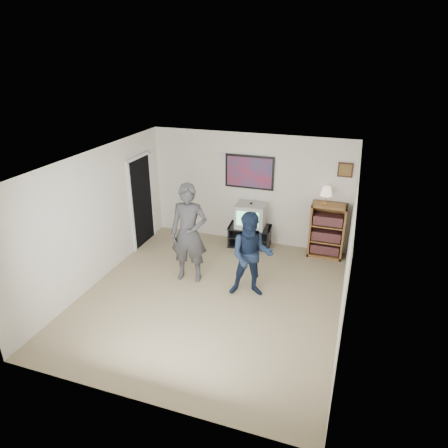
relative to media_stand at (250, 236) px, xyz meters
The scene contains 13 objects.
room_shell 2.14m from the media_stand, 93.36° to the right, with size 4.51×5.00×2.51m.
media_stand is the anchor object (origin of this frame).
crt_television 0.50m from the media_stand, ahead, with size 0.63×0.54×0.54m, color #A7A8A3, non-canonical shape.
bookshelf 1.71m from the media_stand, ahead, with size 0.72×0.41×1.18m, color brown, non-canonical shape.
table_lamp 1.95m from the media_stand, ahead, with size 0.24×0.24×0.38m, color beige, non-canonical shape.
person_tall 2.03m from the media_stand, 112.21° to the right, with size 0.70×0.46×1.92m, color #353538.
person_short 2.07m from the media_stand, 74.37° to the right, with size 0.77×0.60×1.59m, color #142139.
controller_left 1.93m from the media_stand, 116.13° to the right, with size 0.03×0.11×0.03m, color white.
controller_right 1.97m from the media_stand, 71.26° to the right, with size 0.03×0.11×0.03m, color white.
poster 1.44m from the media_stand, 114.28° to the left, with size 1.10×0.03×0.75m, color black.
air_vent 1.85m from the media_stand, 159.27° to the left, with size 0.28×0.02×0.14m, color white.
small_picture 2.52m from the media_stand, ahead, with size 0.30×0.03×0.30m, color black.
doorway 2.55m from the media_stand, 164.97° to the right, with size 0.03×0.85×2.00m, color black.
Camera 1 is at (2.17, -5.71, 4.11)m, focal length 32.00 mm.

